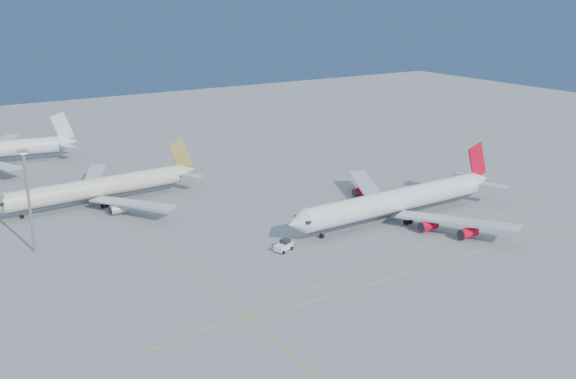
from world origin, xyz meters
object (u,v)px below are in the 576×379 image
Objects in this scene: airliner_etihad at (100,187)px; light_mast at (28,193)px; airliner_virgin at (399,200)px; pushback_tug at (284,246)px.

airliner_etihad is 2.51× the size of light_mast.
airliner_etihad is at bearing 137.65° from airliner_virgin.
pushback_tug is 56.50m from light_mast.
pushback_tug is at bearing -31.75° from light_mast.
airliner_virgin is 1.15× the size of airliner_etihad.
light_mast is (-46.87, 29.00, 12.44)m from pushback_tug.
pushback_tug is 0.21× the size of light_mast.
light_mast reaches higher than pushback_tug.
light_mast reaches higher than airliner_etihad.
light_mast reaches higher than airliner_virgin.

